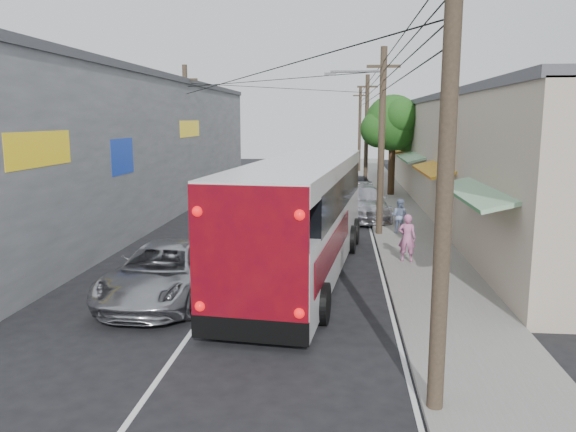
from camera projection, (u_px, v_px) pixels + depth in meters
The scene contains 13 objects.
ground at pixel (176, 354), 12.22m from camera, with size 120.00×120.00×0.00m, color black.
sidewalk at pixel (394, 210), 31.22m from camera, with size 3.00×80.00×0.12m, color slate.
building_right at pixel (472, 152), 32.23m from camera, with size 7.09×40.00×6.25m.
building_left at pixel (117, 145), 30.03m from camera, with size 7.20×36.00×7.25m.
utility_poles at pixel (335, 136), 31.15m from camera, with size 11.80×45.28×8.00m.
street_tree at pixel (394, 125), 36.29m from camera, with size 4.40×4.00×6.60m.
coach_bus at pixel (302, 215), 18.35m from camera, with size 4.08×13.14×3.73m.
jeepney at pixel (165, 272), 15.85m from camera, with size 2.59×5.62×1.56m, color #A9A8AF.
parked_suv at pixel (362, 202), 28.75m from camera, with size 2.32×5.72×1.66m, color #ABABB3.
parked_car_mid at pixel (357, 186), 37.17m from camera, with size 1.62×4.03×1.37m, color #29292E.
parked_car_far at pixel (345, 184), 38.23m from camera, with size 1.43×4.10×1.35m, color black.
pedestrian_near at pixel (407, 238), 19.53m from camera, with size 0.61×0.40×1.68m, color #C06697.
pedestrian_far at pixel (399, 216), 24.42m from camera, with size 0.74×0.57×1.51m, color #8698C3.
Camera 1 is at (3.52, -11.24, 5.05)m, focal length 35.00 mm.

